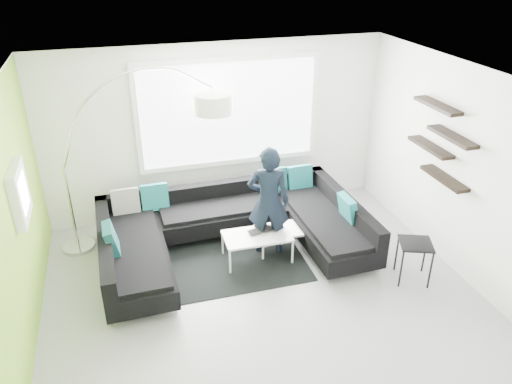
# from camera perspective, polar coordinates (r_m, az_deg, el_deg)

# --- Properties ---
(ground) EXTENTS (5.50, 5.50, 0.00)m
(ground) POSITION_cam_1_polar(r_m,az_deg,el_deg) (6.64, 0.75, -11.77)
(ground) COLOR gray
(ground) RESTS_ON ground
(room_shell) EXTENTS (5.54, 5.04, 2.82)m
(room_shell) POSITION_cam_1_polar(r_m,az_deg,el_deg) (5.87, 0.62, 3.43)
(room_shell) COLOR white
(room_shell) RESTS_ON ground
(sectional_sofa) EXTENTS (3.76, 2.37, 0.80)m
(sectional_sofa) POSITION_cam_1_polar(r_m,az_deg,el_deg) (7.24, -2.61, -4.73)
(sectional_sofa) COLOR black
(sectional_sofa) RESTS_ON ground
(rug) EXTENTS (2.13, 1.56, 0.01)m
(rug) POSITION_cam_1_polar(r_m,az_deg,el_deg) (7.26, -3.04, -7.93)
(rug) COLOR black
(rug) RESTS_ON ground
(coffee_table) EXTENTS (1.24, 0.74, 0.40)m
(coffee_table) POSITION_cam_1_polar(r_m,az_deg,el_deg) (7.32, 1.64, -5.72)
(coffee_table) COLOR white
(coffee_table) RESTS_ON ground
(arc_lamp) EXTENTS (2.49, 0.87, 2.63)m
(arc_lamp) POSITION_cam_1_polar(r_m,az_deg,el_deg) (7.41, -21.14, 2.55)
(arc_lamp) COLOR silver
(arc_lamp) RESTS_ON ground
(side_table) EXTENTS (0.54, 0.54, 0.58)m
(side_table) POSITION_cam_1_polar(r_m,az_deg,el_deg) (7.09, 17.51, -7.54)
(side_table) COLOR black
(side_table) RESTS_ON ground
(person) EXTENTS (0.84, 0.76, 1.65)m
(person) POSITION_cam_1_polar(r_m,az_deg,el_deg) (7.09, 1.43, -1.05)
(person) COLOR black
(person) RESTS_ON ground
(laptop) EXTENTS (0.45, 0.37, 0.03)m
(laptop) POSITION_cam_1_polar(r_m,az_deg,el_deg) (7.13, 0.73, -4.64)
(laptop) COLOR black
(laptop) RESTS_ON coffee_table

